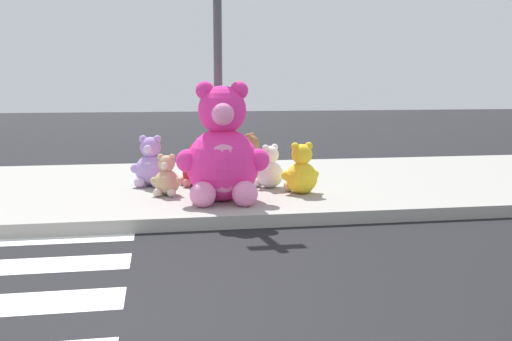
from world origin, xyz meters
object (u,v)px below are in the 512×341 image
at_px(sign_pole, 218,62).
at_px(plush_white, 269,170).
at_px(plush_tan, 167,179).
at_px(plush_red, 194,169).
at_px(plush_brown, 249,161).
at_px(plush_yellow, 301,173).
at_px(plush_pink_large, 223,154).
at_px(plush_lavender, 151,166).

distance_m(sign_pole, plush_white, 1.64).
bearing_deg(plush_tan, plush_red, 58.47).
relative_size(plush_brown, plush_yellow, 1.04).
relative_size(plush_pink_large, plush_tan, 2.71).
bearing_deg(plush_white, plush_lavender, 165.98).
distance_m(plush_pink_large, plush_tan, 0.91).
distance_m(plush_tan, plush_brown, 1.58).
bearing_deg(plush_yellow, plush_brown, 114.14).
bearing_deg(plush_tan, sign_pole, 7.77).
height_order(plush_red, plush_yellow, plush_yellow).
bearing_deg(plush_brown, plush_pink_large, -110.22).
bearing_deg(plush_brown, sign_pole, -120.74).
relative_size(plush_pink_large, plush_lavender, 2.04).
bearing_deg(sign_pole, plush_tan, -172.23).
bearing_deg(plush_red, plush_tan, -121.53).
height_order(plush_white, plush_red, plush_white).
distance_m(plush_pink_large, plush_red, 1.22).
bearing_deg(plush_white, plush_tan, -167.21).
bearing_deg(plush_brown, plush_tan, -140.84).
height_order(plush_white, plush_yellow, plush_yellow).
bearing_deg(plush_tan, plush_lavender, 106.19).
height_order(sign_pole, plush_tan, sign_pole).
relative_size(plush_red, plush_yellow, 0.87).
bearing_deg(plush_pink_large, plush_lavender, 125.82).
relative_size(plush_tan, plush_yellow, 0.80).
bearing_deg(plush_pink_large, plush_tan, 143.35).
xyz_separation_m(plush_lavender, plush_red, (0.60, -0.08, -0.05)).
relative_size(plush_pink_large, plush_white, 2.41).
xyz_separation_m(sign_pole, plush_pink_large, (-0.01, -0.59, -1.12)).
bearing_deg(plush_yellow, plush_tan, 174.99).
height_order(sign_pole, plush_red, sign_pole).
bearing_deg(sign_pole, plush_white, 17.42).
relative_size(sign_pole, plush_brown, 4.56).
distance_m(plush_brown, plush_yellow, 1.26).
bearing_deg(plush_tan, plush_pink_large, -36.65).
height_order(plush_brown, plush_yellow, plush_brown).
xyz_separation_m(plush_tan, plush_brown, (1.22, 0.99, 0.07)).
bearing_deg(plush_yellow, plush_white, 125.43).
relative_size(plush_tan, plush_red, 0.91).
distance_m(sign_pole, plush_tan, 1.64).
xyz_separation_m(plush_pink_large, plush_lavender, (-0.88, 1.22, -0.29)).
height_order(plush_pink_large, plush_white, plush_pink_large).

